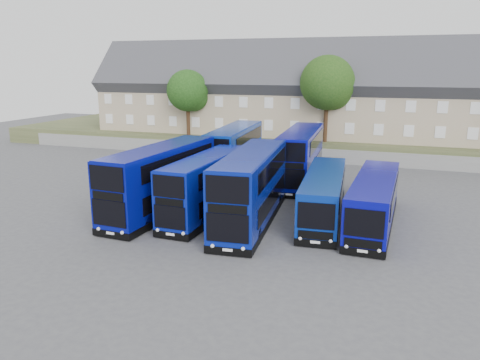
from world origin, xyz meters
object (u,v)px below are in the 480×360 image
tree_mid (329,85)px  tree_west (189,92)px  coach_east_a (324,196)px  dd_front_left (161,181)px  dd_front_mid (206,187)px

tree_mid → tree_west: bearing=-178.2°
coach_east_a → tree_west: (-18.95, 19.90, 5.53)m
coach_east_a → tree_mid: (-2.95, 20.40, 6.54)m
dd_front_left → coach_east_a: bearing=15.8°
dd_front_left → tree_mid: size_ratio=1.28×
coach_east_a → tree_west: 28.03m
coach_east_a → tree_mid: tree_mid is taller
dd_front_mid → tree_west: 25.17m
dd_front_mid → dd_front_left: bearing=-172.6°
coach_east_a → tree_mid: bearing=93.6°
dd_front_left → tree_mid: (7.94, 22.75, 5.80)m
dd_front_mid → tree_west: (-11.29, 21.93, 5.05)m
dd_front_left → tree_west: (-8.06, 22.25, 4.79)m
dd_front_mid → tree_mid: bearing=79.8°
dd_front_left → tree_mid: tree_mid is taller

